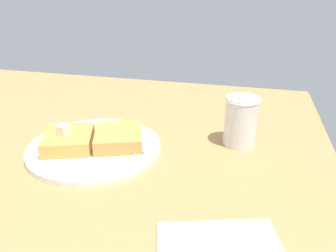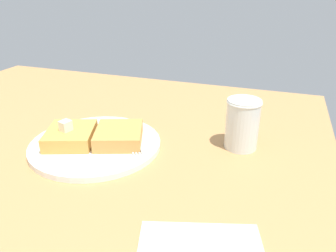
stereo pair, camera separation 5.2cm
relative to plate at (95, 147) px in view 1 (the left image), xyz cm
name	(u,v)px [view 1 (the left image)]	position (x,y,z in cm)	size (l,w,h in cm)	color
table_surface	(41,167)	(-8.14, -5.90, -2.05)	(106.19, 106.19, 2.87)	#B3804C
plate	(95,147)	(0.00, 0.00, 0.00)	(25.29, 25.29, 1.11)	white
toast_slice_left	(69,140)	(-4.38, -1.59, 1.86)	(8.73, 9.86, 2.73)	gold
toast_slice_middle	(119,137)	(4.38, 1.59, 1.86)	(8.73, 9.86, 2.73)	#CE8F45
butter_pat_primary	(64,130)	(-4.72, -2.27, 4.22)	(1.99, 1.79, 1.99)	#F2E8CA
fork	(132,139)	(6.43, 3.59, 0.67)	(9.69, 14.33, 0.36)	silver
syrup_jar	(240,123)	(26.79, 9.26, 4.01)	(6.59, 6.59, 9.81)	#371808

